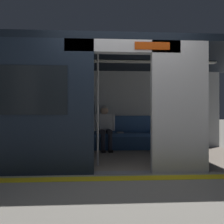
{
  "coord_description": "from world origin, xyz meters",
  "views": [
    {
      "loc": [
        0.4,
        3.71,
        0.96
      ],
      "look_at": [
        0.09,
        -1.35,
        0.99
      ],
      "focal_mm": 37.27,
      "sensor_mm": 36.0,
      "label": 1
    }
  ],
  "objects_px": {
    "train_car": "(114,88)",
    "grab_pole_door": "(98,108)",
    "bench_seat": "(113,137)",
    "handbag": "(90,130)",
    "book": "(120,132)",
    "person_seated": "(105,125)"
  },
  "relations": [
    {
      "from": "handbag",
      "to": "book",
      "type": "relative_size",
      "value": 1.18
    },
    {
      "from": "train_car",
      "to": "handbag",
      "type": "relative_size",
      "value": 24.62
    },
    {
      "from": "train_car",
      "to": "grab_pole_door",
      "type": "xyz_separation_m",
      "value": [
        0.35,
        0.75,
        -0.45
      ]
    },
    {
      "from": "grab_pole_door",
      "to": "bench_seat",
      "type": "bearing_deg",
      "value": -102.11
    },
    {
      "from": "grab_pole_door",
      "to": "handbag",
      "type": "bearing_deg",
      "value": -83.52
    },
    {
      "from": "person_seated",
      "to": "handbag",
      "type": "bearing_deg",
      "value": -17.33
    },
    {
      "from": "train_car",
      "to": "person_seated",
      "type": "height_order",
      "value": "train_car"
    },
    {
      "from": "bench_seat",
      "to": "person_seated",
      "type": "height_order",
      "value": "person_seated"
    },
    {
      "from": "grab_pole_door",
      "to": "person_seated",
      "type": "bearing_deg",
      "value": -95.67
    },
    {
      "from": "book",
      "to": "grab_pole_door",
      "type": "bearing_deg",
      "value": 68.47
    },
    {
      "from": "bench_seat",
      "to": "book",
      "type": "distance_m",
      "value": 0.22
    },
    {
      "from": "train_car",
      "to": "person_seated",
      "type": "distance_m",
      "value": 1.37
    },
    {
      "from": "person_seated",
      "to": "grab_pole_door",
      "type": "bearing_deg",
      "value": 84.33
    },
    {
      "from": "train_car",
      "to": "person_seated",
      "type": "bearing_deg",
      "value": -81.2
    },
    {
      "from": "train_car",
      "to": "book",
      "type": "relative_size",
      "value": 29.09
    },
    {
      "from": "train_car",
      "to": "bench_seat",
      "type": "xyz_separation_m",
      "value": [
        -0.06,
        -1.12,
        -1.17
      ]
    },
    {
      "from": "bench_seat",
      "to": "handbag",
      "type": "relative_size",
      "value": 10.13
    },
    {
      "from": "person_seated",
      "to": "book",
      "type": "distance_m",
      "value": 0.47
    },
    {
      "from": "person_seated",
      "to": "grab_pole_door",
      "type": "relative_size",
      "value": 0.55
    },
    {
      "from": "train_car",
      "to": "grab_pole_door",
      "type": "relative_size",
      "value": 3.04
    },
    {
      "from": "train_car",
      "to": "person_seated",
      "type": "relative_size",
      "value": 5.5
    },
    {
      "from": "train_car",
      "to": "bench_seat",
      "type": "relative_size",
      "value": 2.43
    }
  ]
}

